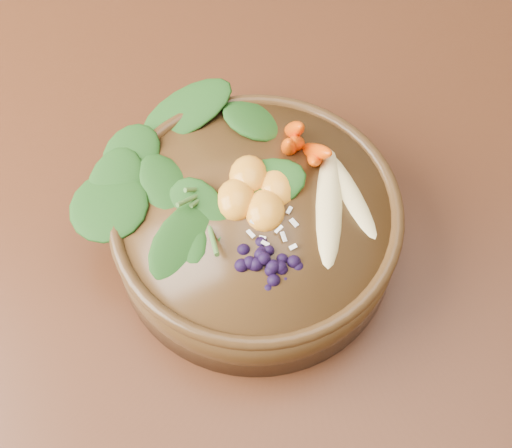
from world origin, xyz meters
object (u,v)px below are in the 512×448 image
Objects in this scene: dining_table at (497,190)px; banana_halves at (341,192)px; carrot_cluster at (302,118)px; mandarin_cluster at (257,185)px; kale_heap at (206,149)px; blueberry_pile at (264,253)px; stoneware_bowl at (256,229)px.

banana_halves is at bearing -149.90° from dining_table.
mandarin_cluster is (-0.04, -0.07, -0.02)m from carrot_cluster.
kale_heap is 1.16× the size of banana_halves.
carrot_cluster reaches higher than blueberry_pile.
carrot_cluster is (0.10, 0.03, 0.02)m from kale_heap.
stoneware_bowl is 1.77× the size of banana_halves.
mandarin_cluster is at bearing 89.68° from stoneware_bowl.
dining_table is 0.32m from banana_halves.
carrot_cluster is 0.60× the size of blueberry_pile.
stoneware_bowl is 0.09m from blueberry_pile.
blueberry_pile reaches higher than stoneware_bowl.
carrot_cluster is 0.15m from blueberry_pile.
banana_halves is 1.79× the size of mandarin_cluster.
dining_table is at bearing 24.89° from stoneware_bowl.
stoneware_bowl is 0.06m from mandarin_cluster.
kale_heap is 0.15m from banana_halves.
dining_table is 0.43m from kale_heap.
banana_halves reaches higher than stoneware_bowl.
blueberry_pile is (-0.30, -0.21, 0.19)m from dining_table.
stoneware_bowl is at bearing 98.88° from blueberry_pile.
kale_heap is at bearing 156.45° from banana_halves.
blueberry_pile is (0.01, -0.08, 0.00)m from mandarin_cluster.
kale_heap reaches higher than banana_halves.
blueberry_pile is at bearing -145.79° from dining_table.
carrot_cluster reaches higher than kale_heap.
carrot_cluster is at bearing 76.47° from blueberry_pile.
kale_heap reaches higher than mandarin_cluster.
banana_halves is at bearing 44.51° from blueberry_pile.
dining_table is 0.42m from blueberry_pile.
kale_heap reaches higher than dining_table.
stoneware_bowl is 1.53× the size of kale_heap.
mandarin_cluster reaches higher than dining_table.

